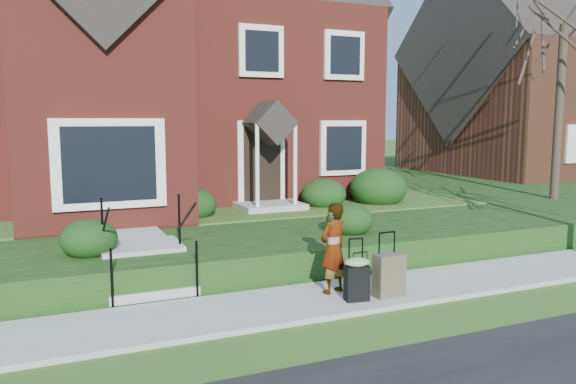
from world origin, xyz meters
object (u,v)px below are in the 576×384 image
woman (333,248)px  suitcase_olive (389,275)px  front_steps (145,261)px  suitcase_black (357,277)px

woman → suitcase_olive: woman is taller
front_steps → suitcase_black: front_steps is taller
suitcase_black → suitcase_olive: suitcase_olive is taller
suitcase_black → suitcase_olive: (0.58, -0.02, -0.03)m
suitcase_black → front_steps: bearing=150.8°
suitcase_black → woman: bearing=113.9°
front_steps → woman: 3.22m
suitcase_black → suitcase_olive: 0.58m
suitcase_black → suitcase_olive: size_ratio=0.95×
front_steps → woman: bearing=-31.9°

